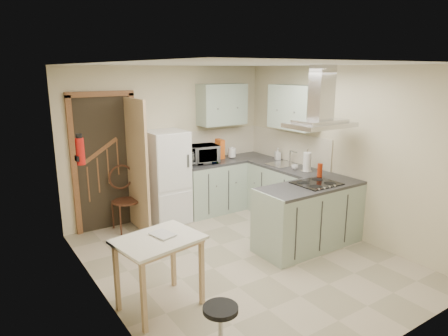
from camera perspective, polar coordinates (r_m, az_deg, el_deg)
floor at (r=5.42m, az=2.69°, el=-12.86°), size 4.20×4.20×0.00m
ceiling at (r=4.84m, az=3.04°, el=14.60°), size 4.20×4.20×0.00m
back_wall at (r=6.75m, az=-7.86°, el=3.62°), size 3.60×0.00×3.60m
left_wall at (r=4.20m, az=-17.29°, el=-3.20°), size 0.00×4.20×4.20m
right_wall at (r=6.21m, az=16.33°, el=2.29°), size 0.00×4.20×4.20m
doorway at (r=6.37m, az=-16.60°, el=0.71°), size 1.10×0.12×2.10m
fridge at (r=6.51m, az=-8.13°, el=-1.28°), size 0.60×0.60×1.50m
counter_back at (r=6.99m, az=-1.69°, el=-2.64°), size 1.08×0.60×0.90m
counter_right at (r=6.95m, az=7.18°, el=-2.84°), size 0.60×1.95×0.90m
splashback at (r=7.22m, az=-0.93°, el=3.62°), size 1.68×0.02×0.50m
wall_cabinet_back at (r=6.99m, az=-0.29°, el=9.07°), size 0.85×0.35×0.70m
wall_cabinet_right at (r=6.57m, az=9.97°, el=8.55°), size 0.35×0.90×0.70m
peninsula at (r=5.75m, az=12.14°, el=-6.68°), size 1.55×0.65×0.90m
hob at (r=5.67m, az=13.07°, el=-2.14°), size 0.58×0.50×0.01m
extractor_hood at (r=5.51m, az=13.54°, el=6.02°), size 0.90×0.55×0.10m
sink at (r=6.71m, az=8.27°, el=0.53°), size 0.45×0.40×0.01m
fire_extinguisher at (r=5.00m, az=-19.85°, el=2.25°), size 0.10×0.10×0.32m
drop_leaf_table at (r=4.32m, az=-9.17°, el=-14.59°), size 0.92×0.75×0.78m
bentwood_chair at (r=6.36m, az=-13.84°, el=-4.65°), size 0.42×0.42×0.92m
stool at (r=3.81m, az=-0.49°, el=-21.85°), size 0.35×0.35×0.43m
microwave at (r=6.72m, az=-3.30°, el=1.98°), size 0.61×0.47×0.31m
kettle at (r=7.12m, az=1.15°, el=2.24°), size 0.18×0.18×0.20m
cereal_box at (r=7.10m, az=-0.58°, el=2.77°), size 0.12×0.23×0.34m
soap_bottle at (r=7.05m, az=7.68°, el=2.00°), size 0.12×0.12×0.20m
paper_towel at (r=6.28m, az=11.79°, el=0.87°), size 0.15×0.15×0.31m
cup at (r=6.39m, az=10.09°, el=0.13°), size 0.11×0.11×0.08m
red_bottle at (r=5.99m, az=13.53°, el=-0.35°), size 0.09×0.09×0.21m
book at (r=4.14m, az=-9.78°, el=-9.13°), size 0.24×0.29×0.11m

